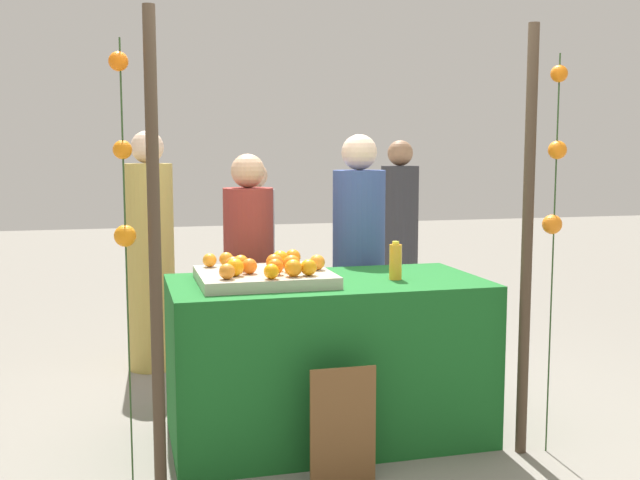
# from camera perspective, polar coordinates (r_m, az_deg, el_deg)

# --- Properties ---
(ground_plane) EXTENTS (24.00, 24.00, 0.00)m
(ground_plane) POSITION_cam_1_polar(r_m,az_deg,el_deg) (4.30, 0.52, -14.57)
(ground_plane) COLOR gray
(stall_counter) EXTENTS (1.68, 0.86, 0.87)m
(stall_counter) POSITION_cam_1_polar(r_m,az_deg,el_deg) (4.16, 0.53, -8.97)
(stall_counter) COLOR #196023
(stall_counter) RESTS_ON ground_plane
(orange_tray) EXTENTS (0.69, 0.62, 0.06)m
(orange_tray) POSITION_cam_1_polar(r_m,az_deg,el_deg) (3.99, -4.24, -2.80)
(orange_tray) COLOR #B2AD99
(orange_tray) RESTS_ON stall_counter
(orange_0) EXTENTS (0.08, 0.08, 0.08)m
(orange_0) POSITION_cam_1_polar(r_m,az_deg,el_deg) (3.75, -7.05, -2.37)
(orange_0) COLOR orange
(orange_0) RESTS_ON orange_tray
(orange_1) EXTENTS (0.09, 0.09, 0.09)m
(orange_1) POSITION_cam_1_polar(r_m,az_deg,el_deg) (3.99, -3.47, -1.70)
(orange_1) COLOR orange
(orange_1) RESTS_ON orange_tray
(orange_2) EXTENTS (0.09, 0.09, 0.09)m
(orange_2) POSITION_cam_1_polar(r_m,az_deg,el_deg) (4.12, -3.03, -1.43)
(orange_2) COLOR orange
(orange_2) RESTS_ON orange_tray
(orange_3) EXTENTS (0.08, 0.08, 0.08)m
(orange_3) POSITION_cam_1_polar(r_m,az_deg,el_deg) (3.83, -0.87, -2.08)
(orange_3) COLOR orange
(orange_3) RESTS_ON orange_tray
(orange_4) EXTENTS (0.08, 0.08, 0.08)m
(orange_4) POSITION_cam_1_polar(r_m,az_deg,el_deg) (3.91, -5.36, -1.98)
(orange_4) COLOR orange
(orange_4) RESTS_ON orange_tray
(orange_5) EXTENTS (0.08, 0.08, 0.08)m
(orange_5) POSITION_cam_1_polar(r_m,az_deg,el_deg) (4.16, -8.34, -1.51)
(orange_5) COLOR orange
(orange_5) RESTS_ON orange_tray
(orange_6) EXTENTS (0.09, 0.09, 0.09)m
(orange_6) POSITION_cam_1_polar(r_m,az_deg,el_deg) (3.95, -2.15, -1.78)
(orange_6) COLOR orange
(orange_6) RESTS_ON orange_tray
(orange_7) EXTENTS (0.09, 0.09, 0.09)m
(orange_7) POSITION_cam_1_polar(r_m,az_deg,el_deg) (3.95, -6.58, -1.86)
(orange_7) COLOR orange
(orange_7) RESTS_ON orange_tray
(orange_8) EXTENTS (0.08, 0.08, 0.08)m
(orange_8) POSITION_cam_1_polar(r_m,az_deg,el_deg) (4.18, -7.09, -1.45)
(orange_8) COLOR orange
(orange_8) RESTS_ON orange_tray
(orange_9) EXTENTS (0.09, 0.09, 0.09)m
(orange_9) POSITION_cam_1_polar(r_m,az_deg,el_deg) (3.84, -6.45, -2.06)
(orange_9) COLOR orange
(orange_9) RESTS_ON orange_tray
(orange_10) EXTENTS (0.08, 0.08, 0.08)m
(orange_10) POSITION_cam_1_polar(r_m,az_deg,el_deg) (4.02, -0.21, -1.70)
(orange_10) COLOR orange
(orange_10) RESTS_ON orange_tray
(orange_11) EXTENTS (0.09, 0.09, 0.09)m
(orange_11) POSITION_cam_1_polar(r_m,az_deg,el_deg) (3.80, -2.03, -2.12)
(orange_11) COLOR orange
(orange_11) RESTS_ON orange_tray
(orange_12) EXTENTS (0.08, 0.08, 0.08)m
(orange_12) POSITION_cam_1_polar(r_m,az_deg,el_deg) (3.86, -3.41, -2.03)
(orange_12) COLOR orange
(orange_12) RESTS_ON orange_tray
(orange_13) EXTENTS (0.08, 0.08, 0.08)m
(orange_13) POSITION_cam_1_polar(r_m,az_deg,el_deg) (4.01, -6.01, -1.72)
(orange_13) COLOR orange
(orange_13) RESTS_ON orange_tray
(orange_14) EXTENTS (0.09, 0.09, 0.09)m
(orange_14) POSITION_cam_1_polar(r_m,az_deg,el_deg) (4.20, -2.06, -1.30)
(orange_14) COLOR orange
(orange_14) RESTS_ON orange_tray
(orange_15) EXTENTS (0.08, 0.08, 0.08)m
(orange_15) POSITION_cam_1_polar(r_m,az_deg,el_deg) (3.74, -3.69, -2.39)
(orange_15) COLOR orange
(orange_15) RESTS_ON orange_tray
(juice_bottle) EXTENTS (0.07, 0.07, 0.21)m
(juice_bottle) POSITION_cam_1_polar(r_m,az_deg,el_deg) (4.09, 5.73, -1.63)
(juice_bottle) COLOR orange
(juice_bottle) RESTS_ON stall_counter
(chalkboard_sign) EXTENTS (0.32, 0.03, 0.57)m
(chalkboard_sign) POSITION_cam_1_polar(r_m,az_deg,el_deg) (3.65, 1.71, -13.90)
(chalkboard_sign) COLOR brown
(chalkboard_sign) RESTS_ON ground_plane
(vendor_left) EXTENTS (0.31, 0.31, 1.55)m
(vendor_left) POSITION_cam_1_polar(r_m,az_deg,el_deg) (4.73, -5.38, -3.56)
(vendor_left) COLOR maroon
(vendor_left) RESTS_ON ground_plane
(vendor_right) EXTENTS (0.33, 0.33, 1.67)m
(vendor_right) POSITION_cam_1_polar(r_m,az_deg,el_deg) (4.84, 2.93, -2.62)
(vendor_right) COLOR #384C8C
(vendor_right) RESTS_ON ground_plane
(crowd_person_0) EXTENTS (0.30, 0.30, 1.49)m
(crowd_person_0) POSITION_cam_1_polar(r_m,az_deg,el_deg) (5.61, -4.95, -2.22)
(crowd_person_0) COLOR #99999E
(crowd_person_0) RESTS_ON ground_plane
(crowd_person_1) EXTENTS (0.34, 0.34, 1.71)m
(crowd_person_1) POSITION_cam_1_polar(r_m,az_deg,el_deg) (5.51, -12.71, -1.44)
(crowd_person_1) COLOR tan
(crowd_person_1) RESTS_ON ground_plane
(crowd_person_2) EXTENTS (0.33, 0.33, 1.66)m
(crowd_person_2) POSITION_cam_1_polar(r_m,az_deg,el_deg) (6.71, 6.00, -0.07)
(crowd_person_2) COLOR #333338
(crowd_person_2) RESTS_ON ground_plane
(canopy_post_left) EXTENTS (0.06, 0.06, 2.19)m
(canopy_post_left) POSITION_cam_1_polar(r_m,az_deg,el_deg) (3.43, -12.36, -1.26)
(canopy_post_left) COLOR #473828
(canopy_post_left) RESTS_ON ground_plane
(canopy_post_right) EXTENTS (0.06, 0.06, 2.19)m
(canopy_post_right) POSITION_cam_1_polar(r_m,az_deg,el_deg) (3.96, 15.37, -0.30)
(canopy_post_right) COLOR #473828
(canopy_post_right) RESTS_ON ground_plane
(garland_strand_left) EXTENTS (0.10, 0.10, 2.04)m
(garland_strand_left) POSITION_cam_1_polar(r_m,az_deg,el_deg) (3.39, -14.68, 5.19)
(garland_strand_left) COLOR #2D4C23
(garland_strand_left) RESTS_ON ground_plane
(garland_strand_right) EXTENTS (0.10, 0.11, 2.04)m
(garland_strand_right) POSITION_cam_1_polar(r_m,az_deg,el_deg) (3.98, 17.37, 5.28)
(garland_strand_right) COLOR #2D4C23
(garland_strand_right) RESTS_ON ground_plane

